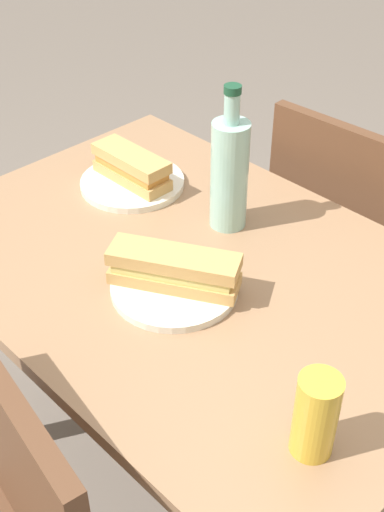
{
  "coord_description": "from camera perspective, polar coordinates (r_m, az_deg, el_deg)",
  "views": [
    {
      "loc": [
        0.72,
        -0.7,
        1.54
      ],
      "look_at": [
        0.0,
        0.0,
        0.76
      ],
      "focal_mm": 46.91,
      "sensor_mm": 36.0,
      "label": 1
    }
  ],
  "objects": [
    {
      "name": "knife_near",
      "position": [
        1.55,
        -3.83,
        7.5
      ],
      "size": [
        0.18,
        0.05,
        0.01
      ],
      "color": "silver",
      "rests_on": "plate_near"
    },
    {
      "name": "baguette_sandwich_near",
      "position": [
        1.5,
        -5.19,
        7.6
      ],
      "size": [
        0.19,
        0.07,
        0.07
      ],
      "color": "tan",
      "rests_on": "plate_near"
    },
    {
      "name": "baguette_sandwich_far",
      "position": [
        1.19,
        -1.54,
        -1.09
      ],
      "size": [
        0.24,
        0.18,
        0.07
      ],
      "color": "tan",
      "rests_on": "plate_far"
    },
    {
      "name": "beer_glass",
      "position": [
        0.95,
        10.49,
        -13.25
      ],
      "size": [
        0.06,
        0.06,
        0.14
      ],
      "primitive_type": "cylinder",
      "color": "gold",
      "rests_on": "dining_table"
    },
    {
      "name": "water_bottle",
      "position": [
        1.33,
        3.21,
        7.13
      ],
      "size": [
        0.08,
        0.08,
        0.3
      ],
      "color": "#99C6B7",
      "rests_on": "dining_table"
    },
    {
      "name": "ground_plane",
      "position": [
        1.84,
        0.0,
        -19.16
      ],
      "size": [
        8.0,
        8.0,
        0.0
      ],
      "primitive_type": "plane",
      "color": "#6B6056"
    },
    {
      "name": "dining_table",
      "position": [
        1.36,
        0.0,
        -4.82
      ],
      "size": [
        1.09,
        0.75,
        0.74
      ],
      "color": "#997251",
      "rests_on": "ground"
    },
    {
      "name": "plate_far",
      "position": [
        1.22,
        -1.51,
        -2.61
      ],
      "size": [
        0.23,
        0.23,
        0.01
      ],
      "primitive_type": "cylinder",
      "color": "silver",
      "rests_on": "dining_table"
    },
    {
      "name": "knife_far",
      "position": [
        1.25,
        -1.34,
        -0.72
      ],
      "size": [
        0.14,
        0.13,
        0.01
      ],
      "color": "silver",
      "rests_on": "plate_far"
    },
    {
      "name": "chair_far",
      "position": [
        1.79,
        13.27,
        1.13
      ],
      "size": [
        0.42,
        0.42,
        0.87
      ],
      "color": "brown",
      "rests_on": "ground"
    },
    {
      "name": "plate_near",
      "position": [
        1.52,
        -5.1,
        6.25
      ],
      "size": [
        0.23,
        0.23,
        0.01
      ],
      "primitive_type": "cylinder",
      "color": "silver",
      "rests_on": "dining_table"
    }
  ]
}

